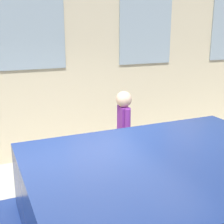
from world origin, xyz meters
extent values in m
cube|color=#B2ADA3|center=(1.27, 0.00, 0.09)|extent=(2.54, 60.00, 0.18)
cube|color=#8C9EA8|center=(2.52, -2.36, 3.04)|extent=(0.03, 1.22, 2.12)
cube|color=#8C9EA8|center=(2.52, 0.00, 3.04)|extent=(0.03, 1.22, 2.12)
cylinder|color=gold|center=(0.69, -0.59, 0.20)|extent=(0.31, 0.31, 0.04)
cylinder|color=gold|center=(0.69, -0.59, 0.48)|extent=(0.23, 0.23, 0.60)
sphere|color=#A4891E|center=(0.69, -0.59, 0.77)|extent=(0.24, 0.24, 0.24)
cylinder|color=black|center=(0.69, -0.59, 0.85)|extent=(0.08, 0.08, 0.10)
cylinder|color=gold|center=(0.69, -0.75, 0.55)|extent=(0.09, 0.10, 0.09)
cylinder|color=gold|center=(0.69, -0.42, 0.55)|extent=(0.09, 0.10, 0.09)
cylinder|color=navy|center=(0.86, -1.11, 0.56)|extent=(0.11, 0.11, 0.76)
cylinder|color=navy|center=(1.02, -1.11, 0.56)|extent=(0.11, 0.11, 0.76)
cube|color=#72288C|center=(0.94, -1.11, 1.23)|extent=(0.21, 0.14, 0.57)
cylinder|color=#72288C|center=(0.79, -1.11, 1.24)|extent=(0.09, 0.09, 0.54)
cylinder|color=#72288C|center=(1.09, -1.11, 1.24)|extent=(0.09, 0.09, 0.54)
sphere|color=beige|center=(0.94, -1.11, 1.64)|extent=(0.25, 0.25, 0.25)
cube|color=navy|center=(-1.34, -0.46, 1.35)|extent=(1.78, 2.43, 0.64)
cube|color=#1E232D|center=(-1.34, -0.46, 1.35)|extent=(1.79, 2.23, 0.41)
camera|label=1|loc=(-3.39, 0.98, 2.74)|focal=50.00mm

